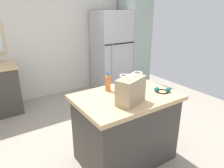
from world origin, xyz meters
TOP-DOWN VIEW (x-y plane):
  - ground at (0.00, 0.00)m, footprint 5.83×5.83m
  - back_wall at (-0.02, 2.29)m, footprint 4.86×0.13m
  - kitchen_island at (0.12, -0.37)m, footprint 1.18×0.82m
  - refrigerator at (1.39, 1.88)m, footprint 0.78×0.71m
  - tall_cabinet at (2.08, 1.88)m, footprint 0.55×0.63m
  - shopping_bag at (0.03, -0.55)m, footprint 0.38×0.28m
  - small_box at (0.32, -0.30)m, footprint 0.13×0.12m
  - bottle at (0.02, -0.12)m, footprint 0.07×0.07m
  - ear_defenders at (0.54, -0.52)m, footprint 0.21×0.21m

SIDE VIEW (x-z plane):
  - ground at x=0.00m, z-range 0.00..0.00m
  - kitchen_island at x=0.12m, z-range 0.00..0.88m
  - refrigerator at x=1.39m, z-range 0.00..1.78m
  - ear_defenders at x=0.54m, z-range 0.87..0.93m
  - small_box at x=0.32m, z-range 0.88..1.01m
  - bottle at x=0.02m, z-range 0.87..1.10m
  - shopping_bag at x=0.03m, z-range 0.86..1.19m
  - tall_cabinet at x=2.08m, z-range 0.00..2.21m
  - back_wall at x=-0.02m, z-range 0.00..2.58m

